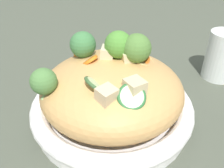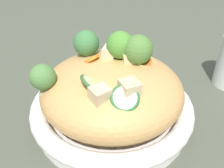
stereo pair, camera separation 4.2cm
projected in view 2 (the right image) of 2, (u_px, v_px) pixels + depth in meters
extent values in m
plane|color=#484D3F|center=(112.00, 118.00, 0.47)|extent=(3.00, 3.00, 0.00)
cylinder|color=white|center=(112.00, 114.00, 0.46)|extent=(0.29, 0.29, 0.02)
torus|color=white|center=(112.00, 104.00, 0.45)|extent=(0.30, 0.30, 0.03)
ellipsoid|color=tan|center=(112.00, 89.00, 0.43)|extent=(0.26, 0.26, 0.10)
torus|color=tan|center=(126.00, 56.00, 0.45)|extent=(0.07, 0.07, 0.01)
torus|color=tan|center=(143.00, 60.00, 0.42)|extent=(0.07, 0.07, 0.02)
cone|color=#96B579|center=(119.00, 58.00, 0.42)|extent=(0.03, 0.03, 0.02)
sphere|color=#4C8933|center=(119.00, 45.00, 0.41)|extent=(0.06, 0.06, 0.05)
cone|color=#9AB872|center=(137.00, 63.00, 0.41)|extent=(0.03, 0.03, 0.01)
sphere|color=#4F7A36|center=(138.00, 50.00, 0.40)|extent=(0.07, 0.07, 0.05)
cone|color=#A5BF70|center=(87.00, 55.00, 0.45)|extent=(0.03, 0.03, 0.02)
sphere|color=#3E7540|center=(86.00, 43.00, 0.43)|extent=(0.06, 0.06, 0.05)
cone|color=#9DC272|center=(45.00, 89.00, 0.39)|extent=(0.02, 0.02, 0.02)
sphere|color=#4E7C3F|center=(43.00, 77.00, 0.38)|extent=(0.05, 0.05, 0.04)
cylinder|color=orange|center=(93.00, 58.00, 0.42)|extent=(0.03, 0.03, 0.02)
cylinder|color=orange|center=(146.00, 62.00, 0.41)|extent=(0.03, 0.03, 0.02)
cylinder|color=orange|center=(84.00, 52.00, 0.47)|extent=(0.03, 0.03, 0.01)
cylinder|color=beige|center=(90.00, 84.00, 0.36)|extent=(0.05, 0.05, 0.03)
torus|color=#385A2F|center=(90.00, 84.00, 0.36)|extent=(0.06, 0.06, 0.03)
cylinder|color=beige|center=(125.00, 98.00, 0.34)|extent=(0.05, 0.04, 0.03)
torus|color=#2C6833|center=(125.00, 98.00, 0.34)|extent=(0.06, 0.05, 0.03)
cube|color=beige|center=(109.00, 54.00, 0.42)|extent=(0.03, 0.03, 0.03)
cube|color=beige|center=(130.00, 89.00, 0.35)|extent=(0.04, 0.04, 0.02)
cube|color=beige|center=(100.00, 95.00, 0.34)|extent=(0.03, 0.03, 0.03)
cube|color=beige|center=(131.00, 57.00, 0.41)|extent=(0.04, 0.04, 0.03)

